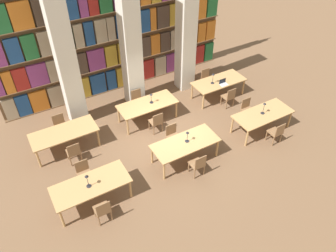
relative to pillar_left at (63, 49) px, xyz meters
name	(u,v)px	position (x,y,z in m)	size (l,w,h in m)	color
ground_plane	(166,138)	(2.37, -2.57, -3.00)	(40.00, 40.00, 0.00)	brown
bookshelf_bank	(115,27)	(2.37, 1.37, -0.32)	(9.70, 0.35, 5.50)	brown
pillar_left	(63,49)	(0.00, 0.00, 0.00)	(0.63, 0.63, 6.00)	silver
pillar_center	(130,33)	(2.37, 0.00, 0.00)	(0.63, 0.63, 6.00)	silver
pillar_right	(187,19)	(4.73, 0.00, 0.00)	(0.63, 0.63, 6.00)	silver
reading_table_0	(91,186)	(-0.82, -3.86, -2.32)	(2.19, 0.97, 0.76)	tan
chair_0	(103,210)	(-0.80, -4.63, -2.53)	(0.42, 0.40, 0.87)	olive
chair_1	(84,173)	(-0.80, -3.09, -2.53)	(0.42, 0.40, 0.87)	olive
desk_lamp_0	(87,179)	(-0.88, -3.91, -1.92)	(0.14, 0.14, 0.47)	#232328
reading_table_1	(185,144)	(2.39, -3.76, -2.32)	(2.19, 0.97, 0.76)	tan
chair_2	(198,164)	(2.38, -4.53, -2.53)	(0.42, 0.40, 0.87)	olive
chair_3	(173,135)	(2.38, -2.99, -2.53)	(0.42, 0.40, 0.87)	olive
desk_lamp_1	(187,135)	(2.47, -3.74, -1.96)	(0.14, 0.14, 0.43)	#232328
reading_table_2	(263,115)	(5.60, -3.87, -2.32)	(2.19, 0.97, 0.76)	tan
chair_4	(276,132)	(5.57, -4.64, -2.53)	(0.42, 0.40, 0.87)	olive
chair_5	(247,109)	(5.57, -3.10, -2.53)	(0.42, 0.40, 0.87)	olive
desk_lamp_2	(264,106)	(5.58, -3.85, -1.92)	(0.14, 0.14, 0.47)	#232328
reading_table_3	(64,134)	(-0.84, -1.30, -2.32)	(2.19, 0.97, 0.76)	tan
chair_6	(74,152)	(-0.79, -2.07, -2.53)	(0.42, 0.40, 0.87)	olive
chair_7	(60,125)	(-0.79, -0.53, -2.53)	(0.42, 0.40, 0.87)	olive
reading_table_4	(147,105)	(2.30, -1.29, -2.32)	(2.19, 0.97, 0.76)	tan
chair_8	(156,122)	(2.26, -2.06, -2.53)	(0.42, 0.40, 0.87)	olive
chair_9	(138,100)	(2.26, -0.52, -2.53)	(0.42, 0.40, 0.87)	olive
desk_lamp_3	(151,96)	(2.46, -1.30, -1.97)	(0.14, 0.14, 0.41)	#232328
reading_table_5	(219,82)	(5.51, -1.37, -2.32)	(2.19, 0.97, 0.76)	tan
chair_10	(229,97)	(5.47, -2.13, -2.53)	(0.42, 0.40, 0.87)	olive
chair_11	(206,78)	(5.47, -0.60, -2.53)	(0.42, 0.40, 0.87)	olive
desk_lamp_4	(213,77)	(5.18, -1.37, -1.93)	(0.14, 0.14, 0.46)	#232328
laptop	(223,83)	(5.52, -1.65, -2.20)	(0.32, 0.22, 0.21)	silver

